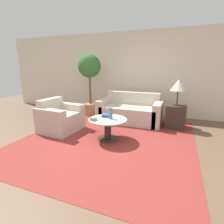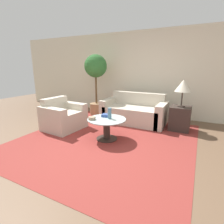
{
  "view_description": "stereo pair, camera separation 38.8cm",
  "coord_description": "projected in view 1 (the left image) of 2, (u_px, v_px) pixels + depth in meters",
  "views": [
    {
      "loc": [
        1.28,
        -2.67,
        1.53
      ],
      "look_at": [
        -0.07,
        0.84,
        0.55
      ],
      "focal_mm": 28.0,
      "sensor_mm": 36.0,
      "label": 1
    },
    {
      "loc": [
        1.63,
        -2.51,
        1.53
      ],
      "look_at": [
        -0.07,
        0.84,
        0.55
      ],
      "focal_mm": 28.0,
      "sensor_mm": 36.0,
      "label": 2
    }
  ],
  "objects": [
    {
      "name": "table_lamp",
      "position": [
        178.0,
        85.0,
        4.27
      ],
      "size": [
        0.38,
        0.38,
        0.65
      ],
      "color": "#332823",
      "rests_on": "side_table"
    },
    {
      "name": "bowl",
      "position": [
        93.0,
        119.0,
        3.58
      ],
      "size": [
        0.15,
        0.15,
        0.06
      ],
      "color": "gray",
      "rests_on": "coffee_table"
    },
    {
      "name": "rug",
      "position": [
        108.0,
        139.0,
        3.79
      ],
      "size": [
        3.54,
        3.74,
        0.01
      ],
      "color": "maroon",
      "rests_on": "ground_plane"
    },
    {
      "name": "vase",
      "position": [
        111.0,
        113.0,
        3.67
      ],
      "size": [
        0.08,
        0.08,
        0.23
      ],
      "color": "slate",
      "rests_on": "coffee_table"
    },
    {
      "name": "coffee_table",
      "position": [
        108.0,
        126.0,
        3.72
      ],
      "size": [
        0.82,
        0.82,
        0.46
      ],
      "color": "#332823",
      "rests_on": "ground_plane"
    },
    {
      "name": "wall_back",
      "position": [
        138.0,
        74.0,
        5.57
      ],
      "size": [
        10.0,
        0.06,
        2.6
      ],
      "color": "beige",
      "rests_on": "ground_plane"
    },
    {
      "name": "potted_plant",
      "position": [
        90.0,
        74.0,
        5.38
      ],
      "size": [
        0.7,
        0.7,
        1.9
      ],
      "color": "#93704C",
      "rests_on": "ground_plane"
    },
    {
      "name": "side_table",
      "position": [
        176.0,
        116.0,
        4.47
      ],
      "size": [
        0.48,
        0.48,
        0.59
      ],
      "color": "#332823",
      "rests_on": "ground_plane"
    },
    {
      "name": "sofa_main",
      "position": [
        130.0,
        112.0,
        4.99
      ],
      "size": [
        1.74,
        0.87,
        0.81
      ],
      "color": "beige",
      "rests_on": "ground_plane"
    },
    {
      "name": "armchair",
      "position": [
        59.0,
        119.0,
        4.27
      ],
      "size": [
        0.87,
        0.97,
        0.77
      ],
      "rotation": [
        0.0,
        0.0,
        1.5
      ],
      "color": "beige",
      "rests_on": "ground_plane"
    },
    {
      "name": "ground_plane",
      "position": [
        99.0,
        152.0,
        3.24
      ],
      "size": [
        14.0,
        14.0,
        0.0
      ],
      "primitive_type": "plane",
      "color": "brown"
    },
    {
      "name": "book_stack",
      "position": [
        106.0,
        116.0,
        3.83
      ],
      "size": [
        0.19,
        0.18,
        0.06
      ],
      "rotation": [
        0.0,
        0.0,
        0.17
      ],
      "color": "#334C8C",
      "rests_on": "coffee_table"
    }
  ]
}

